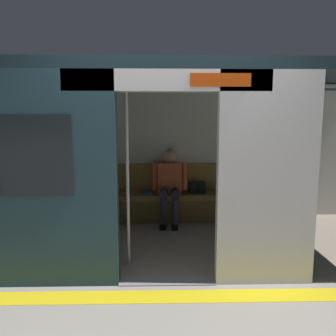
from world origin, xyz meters
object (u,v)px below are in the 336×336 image
handbag (197,188)px  book (146,192)px  bench_seat (164,200)px  train_car (160,133)px  grab_pole_door (127,175)px  person_seated (170,181)px

handbag → book: size_ratio=1.18×
bench_seat → handbag: handbag is taller
train_car → bench_seat: (-0.06, -0.97, -1.12)m
grab_pole_door → person_seated: bearing=-107.3°
handbag → grab_pole_door: size_ratio=0.12×
train_car → handbag: bearing=-120.5°
train_car → handbag: train_car is taller
book → grab_pole_door: size_ratio=0.11×
handbag → grab_pole_door: (0.97, 1.75, 0.50)m
person_seated → handbag: (-0.45, -0.11, -0.14)m
grab_pole_door → train_car: bearing=-116.4°
train_car → bench_seat: train_car is taller
train_car → person_seated: 1.22m
train_car → person_seated: bearing=-99.3°
grab_pole_door → handbag: bearing=-118.8°
person_seated → grab_pole_door: grab_pole_door is taller
train_car → book: bearing=-76.8°
bench_seat → person_seated: (-0.09, 0.05, 0.33)m
train_car → grab_pole_door: size_ratio=3.07×
person_seated → handbag: 0.48m
person_seated → grab_pole_door: 1.76m
book → person_seated: bearing=156.3°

